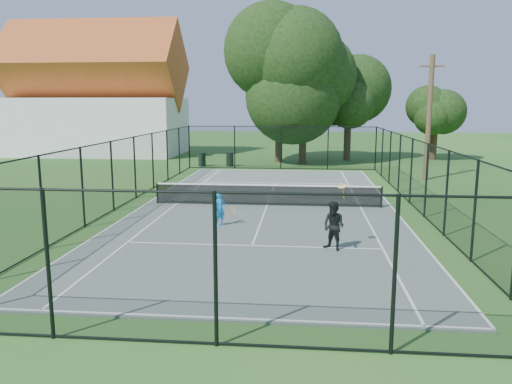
# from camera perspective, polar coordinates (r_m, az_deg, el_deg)

# --- Properties ---
(ground) EXTENTS (120.00, 120.00, 0.00)m
(ground) POSITION_cam_1_polar(r_m,az_deg,el_deg) (22.25, 1.27, -1.70)
(ground) COLOR #265F20
(tennis_court) EXTENTS (11.00, 24.00, 0.06)m
(tennis_court) POSITION_cam_1_polar(r_m,az_deg,el_deg) (22.25, 1.27, -1.63)
(tennis_court) COLOR slate
(tennis_court) RESTS_ON ground
(tennis_net) EXTENTS (10.08, 0.08, 0.95)m
(tennis_net) POSITION_cam_1_polar(r_m,az_deg,el_deg) (22.14, 1.27, -0.24)
(tennis_net) COLOR black
(tennis_net) RESTS_ON tennis_court
(fence) EXTENTS (13.10, 26.10, 3.00)m
(fence) POSITION_cam_1_polar(r_m,az_deg,el_deg) (21.99, 1.28, 2.13)
(fence) COLOR black
(fence) RESTS_ON ground
(tree_near_left) EXTENTS (7.81, 7.81, 10.19)m
(tree_near_left) POSITION_cam_1_polar(r_m,az_deg,el_deg) (39.11, 2.68, 12.62)
(tree_near_left) COLOR #332114
(tree_near_left) RESTS_ON ground
(tree_near_mid) EXTENTS (7.20, 7.20, 9.42)m
(tree_near_mid) POSITION_cam_1_polar(r_m,az_deg,el_deg) (38.26, 5.45, 11.94)
(tree_near_mid) COLOR #332114
(tree_near_mid) RESTS_ON ground
(tree_near_right) EXTENTS (5.61, 5.61, 7.74)m
(tree_near_right) POSITION_cam_1_polar(r_m,az_deg,el_deg) (40.94, 10.54, 10.45)
(tree_near_right) COLOR #332114
(tree_near_right) RESTS_ON ground
(tree_far_right) EXTENTS (4.22, 4.22, 5.59)m
(tree_far_right) POSITION_cam_1_polar(r_m,az_deg,el_deg) (43.18, 19.79, 8.06)
(tree_far_right) COLOR #332114
(tree_far_right) RESTS_ON ground
(building) EXTENTS (15.30, 8.15, 11.87)m
(building) POSITION_cam_1_polar(r_m,az_deg,el_deg) (47.51, -17.84, 10.09)
(building) COLOR silver
(building) RESTS_ON ground
(trash_bin_left) EXTENTS (0.58, 0.58, 1.00)m
(trash_bin_left) POSITION_cam_1_polar(r_m,az_deg,el_deg) (36.82, -6.19, 3.74)
(trash_bin_left) COLOR black
(trash_bin_left) RESTS_ON ground
(trash_bin_right) EXTENTS (0.58, 0.58, 1.02)m
(trash_bin_right) POSITION_cam_1_polar(r_m,az_deg,el_deg) (36.55, -3.01, 3.75)
(trash_bin_right) COLOR black
(trash_bin_right) RESTS_ON ground
(utility_pole) EXTENTS (1.40, 0.30, 7.34)m
(utility_pole) POSITION_cam_1_polar(r_m,az_deg,el_deg) (31.61, 19.17, 8.07)
(utility_pole) COLOR #4C3823
(utility_pole) RESTS_ON ground
(player_blue) EXTENTS (0.85, 0.54, 1.26)m
(player_blue) POSITION_cam_1_polar(r_m,az_deg,el_deg) (18.56, -4.11, -1.94)
(player_blue) COLOR #1D95F7
(player_blue) RESTS_ON tennis_court
(player_black) EXTENTS (0.93, 0.94, 2.05)m
(player_black) POSITION_cam_1_polar(r_m,az_deg,el_deg) (15.59, 8.88, -3.86)
(player_black) COLOR black
(player_black) RESTS_ON tennis_court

